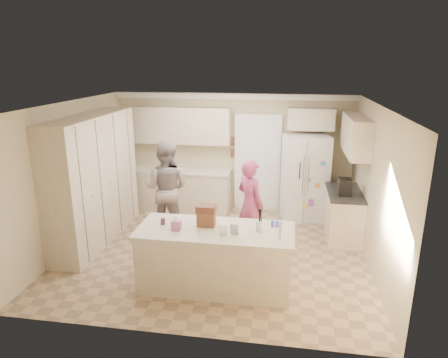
% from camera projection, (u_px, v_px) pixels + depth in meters
% --- Properties ---
extents(floor, '(5.20, 4.60, 0.02)m').
position_uv_depth(floor, '(215.00, 252.00, 7.13)').
color(floor, tan).
rests_on(floor, ground).
extents(ceiling, '(5.20, 4.60, 0.02)m').
position_uv_depth(ceiling, '(214.00, 104.00, 6.38)').
color(ceiling, white).
rests_on(ceiling, wall_back).
extents(wall_back, '(5.20, 0.02, 2.60)m').
position_uv_depth(wall_back, '(233.00, 152.00, 8.94)').
color(wall_back, '#C4B590').
rests_on(wall_back, ground).
extents(wall_front, '(5.20, 0.02, 2.60)m').
position_uv_depth(wall_front, '(179.00, 240.00, 4.57)').
color(wall_front, '#C4B590').
rests_on(wall_front, ground).
extents(wall_left, '(0.02, 4.60, 2.60)m').
position_uv_depth(wall_left, '(72.00, 175.00, 7.15)').
color(wall_left, '#C4B590').
rests_on(wall_left, ground).
extents(wall_right, '(0.02, 4.60, 2.60)m').
position_uv_depth(wall_right, '(376.00, 189.00, 6.36)').
color(wall_right, '#C4B590').
rests_on(wall_right, ground).
extents(crown_back, '(5.20, 0.08, 0.12)m').
position_uv_depth(crown_back, '(233.00, 96.00, 8.54)').
color(crown_back, white).
rests_on(crown_back, wall_back).
extents(pantry_bank, '(0.60, 2.60, 2.35)m').
position_uv_depth(pantry_bank, '(94.00, 179.00, 7.33)').
color(pantry_bank, beige).
rests_on(pantry_bank, floor).
extents(back_base_cab, '(2.20, 0.60, 0.88)m').
position_uv_depth(back_base_cab, '(181.00, 190.00, 9.07)').
color(back_base_cab, beige).
rests_on(back_base_cab, floor).
extents(back_countertop, '(2.24, 0.63, 0.04)m').
position_uv_depth(back_countertop, '(180.00, 171.00, 8.92)').
color(back_countertop, beige).
rests_on(back_countertop, back_base_cab).
extents(back_upper_cab, '(2.20, 0.35, 0.80)m').
position_uv_depth(back_upper_cab, '(181.00, 125.00, 8.77)').
color(back_upper_cab, beige).
rests_on(back_upper_cab, wall_back).
extents(doorway_opening, '(0.90, 0.06, 2.10)m').
position_uv_depth(doorway_opening, '(257.00, 164.00, 8.90)').
color(doorway_opening, black).
rests_on(doorway_opening, floor).
extents(doorway_casing, '(1.02, 0.03, 2.22)m').
position_uv_depth(doorway_casing, '(257.00, 164.00, 8.87)').
color(doorway_casing, white).
rests_on(doorway_casing, floor).
extents(wall_frame_upper, '(0.15, 0.02, 0.20)m').
position_uv_depth(wall_frame_upper, '(234.00, 141.00, 8.83)').
color(wall_frame_upper, brown).
rests_on(wall_frame_upper, wall_back).
extents(wall_frame_lower, '(0.15, 0.02, 0.20)m').
position_uv_depth(wall_frame_lower, '(234.00, 153.00, 8.90)').
color(wall_frame_lower, brown).
rests_on(wall_frame_lower, wall_back).
extents(refrigerator, '(1.01, 0.85, 1.80)m').
position_uv_depth(refrigerator, '(305.00, 178.00, 8.40)').
color(refrigerator, white).
rests_on(refrigerator, floor).
extents(fridge_seam, '(0.02, 0.02, 1.78)m').
position_uv_depth(fridge_seam, '(305.00, 183.00, 8.07)').
color(fridge_seam, gray).
rests_on(fridge_seam, refrigerator).
extents(fridge_dispenser, '(0.22, 0.03, 0.35)m').
position_uv_depth(fridge_dispenser, '(295.00, 170.00, 8.02)').
color(fridge_dispenser, black).
rests_on(fridge_dispenser, refrigerator).
extents(fridge_handle_l, '(0.02, 0.02, 0.85)m').
position_uv_depth(fridge_handle_l, '(303.00, 176.00, 8.02)').
color(fridge_handle_l, silver).
rests_on(fridge_handle_l, refrigerator).
extents(fridge_handle_r, '(0.02, 0.02, 0.85)m').
position_uv_depth(fridge_handle_r, '(308.00, 176.00, 8.00)').
color(fridge_handle_r, silver).
rests_on(fridge_handle_r, refrigerator).
extents(over_fridge_cab, '(0.95, 0.35, 0.45)m').
position_uv_depth(over_fridge_cab, '(311.00, 119.00, 8.29)').
color(over_fridge_cab, beige).
rests_on(over_fridge_cab, wall_back).
extents(right_base_cab, '(0.60, 1.20, 0.88)m').
position_uv_depth(right_base_cab, '(343.00, 215.00, 7.60)').
color(right_base_cab, beige).
rests_on(right_base_cab, floor).
extents(right_countertop, '(0.63, 1.24, 0.04)m').
position_uv_depth(right_countertop, '(345.00, 192.00, 7.47)').
color(right_countertop, '#2D2B28').
rests_on(right_countertop, right_base_cab).
extents(right_upper_cab, '(0.35, 1.50, 0.70)m').
position_uv_depth(right_upper_cab, '(356.00, 135.00, 7.34)').
color(right_upper_cab, beige).
rests_on(right_upper_cab, wall_right).
extents(coffee_maker, '(0.22, 0.28, 0.30)m').
position_uv_depth(coffee_maker, '(345.00, 187.00, 7.24)').
color(coffee_maker, black).
rests_on(coffee_maker, right_countertop).
extents(island_base, '(2.20, 0.90, 0.88)m').
position_uv_depth(island_base, '(215.00, 259.00, 5.93)').
color(island_base, beige).
rests_on(island_base, floor).
extents(island_top, '(2.28, 0.96, 0.05)m').
position_uv_depth(island_top, '(215.00, 231.00, 5.80)').
color(island_top, beige).
rests_on(island_top, island_base).
extents(utensil_crock, '(0.13, 0.13, 0.15)m').
position_uv_depth(utensil_crock, '(260.00, 226.00, 5.72)').
color(utensil_crock, white).
rests_on(utensil_crock, island_top).
extents(tissue_box, '(0.13, 0.13, 0.14)m').
position_uv_depth(tissue_box, '(176.00, 225.00, 5.76)').
color(tissue_box, '#BF659B').
rests_on(tissue_box, island_top).
extents(tissue_plume, '(0.08, 0.08, 0.08)m').
position_uv_depth(tissue_plume, '(176.00, 218.00, 5.73)').
color(tissue_plume, white).
rests_on(tissue_plume, tissue_box).
extents(dollhouse_body, '(0.26, 0.18, 0.22)m').
position_uv_depth(dollhouse_body, '(206.00, 219.00, 5.88)').
color(dollhouse_body, brown).
rests_on(dollhouse_body, island_top).
extents(dollhouse_roof, '(0.28, 0.20, 0.10)m').
position_uv_depth(dollhouse_roof, '(206.00, 209.00, 5.83)').
color(dollhouse_roof, '#592D1E').
rests_on(dollhouse_roof, dollhouse_body).
extents(jam_jar, '(0.07, 0.07, 0.09)m').
position_uv_depth(jam_jar, '(163.00, 221.00, 5.95)').
color(jam_jar, '#59263F').
rests_on(jam_jar, island_top).
extents(greeting_card_a, '(0.12, 0.06, 0.16)m').
position_uv_depth(greeting_card_a, '(223.00, 230.00, 5.56)').
color(greeting_card_a, white).
rests_on(greeting_card_a, island_top).
extents(greeting_card_b, '(0.12, 0.05, 0.16)m').
position_uv_depth(greeting_card_b, '(234.00, 229.00, 5.58)').
color(greeting_card_b, silver).
rests_on(greeting_card_b, island_top).
extents(water_bottle, '(0.07, 0.07, 0.24)m').
position_uv_depth(water_bottle, '(281.00, 230.00, 5.47)').
color(water_bottle, silver).
rests_on(water_bottle, island_top).
extents(shaker_salt, '(0.05, 0.05, 0.09)m').
position_uv_depth(shaker_salt, '(273.00, 224.00, 5.86)').
color(shaker_salt, '#383FB2').
rests_on(shaker_salt, island_top).
extents(shaker_pepper, '(0.05, 0.05, 0.09)m').
position_uv_depth(shaker_pepper, '(277.00, 224.00, 5.85)').
color(shaker_pepper, '#383FB2').
rests_on(shaker_pepper, island_top).
extents(teen_boy, '(0.94, 0.75, 1.84)m').
position_uv_depth(teen_boy, '(166.00, 188.00, 7.63)').
color(teen_boy, gray).
rests_on(teen_boy, floor).
extents(teen_girl, '(0.71, 0.69, 1.64)m').
position_uv_depth(teen_girl, '(250.00, 204.00, 7.08)').
color(teen_girl, '#B63D61').
rests_on(teen_girl, floor).
extents(fridge_magnets, '(0.76, 0.02, 1.44)m').
position_uv_depth(fridge_magnets, '(305.00, 183.00, 8.06)').
color(fridge_magnets, tan).
rests_on(fridge_magnets, refrigerator).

